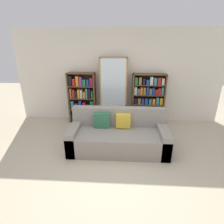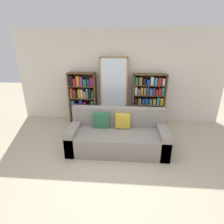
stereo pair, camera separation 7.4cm
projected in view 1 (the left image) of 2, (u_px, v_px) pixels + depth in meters
The scene contains 7 objects.
ground_plane at pixel (114, 167), 3.37m from camera, with size 16.00×16.00×0.00m, color beige.
wall_back at pixel (118, 77), 5.18m from camera, with size 6.07×0.06×2.70m.
couch at pixel (118, 136), 3.93m from camera, with size 2.14×0.92×0.88m.
bookshelf_left at pixel (82, 98), 5.27m from camera, with size 0.80×0.32×1.49m.
display_cabinet at pixel (114, 91), 5.12m from camera, with size 0.76×0.36×1.92m.
bookshelf_right at pixel (148, 99), 5.16m from camera, with size 0.94×0.32×1.48m.
wine_bottle at pixel (125, 122), 4.98m from camera, with size 0.07×0.07×0.40m.
Camera 1 is at (0.14, -2.78, 2.19)m, focal length 28.00 mm.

